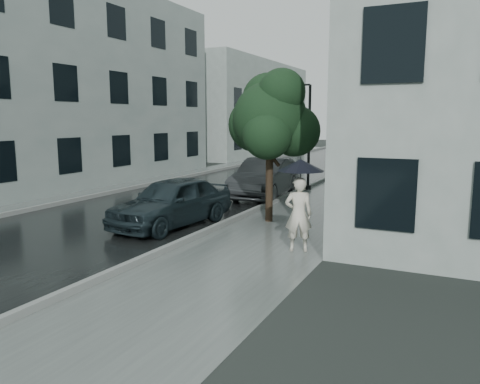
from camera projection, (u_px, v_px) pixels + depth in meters
The scene contains 14 objects.
ground at pixel (212, 268), 9.99m from camera, with size 120.00×120.00×0.00m, color black.
sidewalk at pixel (348, 191), 20.60m from camera, with size 3.50×60.00×0.01m, color slate.
kerb_near at pixel (308, 186), 21.36m from camera, with size 0.15×60.00×0.15m, color slate.
asphalt_road at pixel (239, 184), 22.85m from camera, with size 6.85×60.00×0.00m, color black.
kerb_far at pixel (178, 178), 24.32m from camera, with size 0.15×60.00×0.15m, color slate.
sidewalk_far at pixel (164, 179), 24.72m from camera, with size 1.70×60.00×0.01m, color #4C5451.
building_far_a at pixel (38, 84), 22.21m from camera, with size 7.02×20.00×9.50m.
building_far_b at pixel (238, 109), 41.97m from camera, with size 7.02×18.00×8.00m.
pedestrian at pixel (298, 214), 11.11m from camera, with size 0.65×0.43×1.79m, color beige.
umbrella at pixel (301, 165), 10.96m from camera, with size 1.30×1.30×1.32m.
street_tree at pixel (271, 118), 14.07m from camera, with size 2.93×2.66×4.60m.
lamp_post at pixel (306, 129), 20.56m from camera, with size 0.84×0.38×4.71m.
car_near at pixel (172, 202), 13.76m from camera, with size 1.72×4.27×1.45m, color black.
car_far at pixel (265, 178), 18.82m from camera, with size 1.64×4.71×1.55m, color #272B2D.
Camera 1 is at (4.65, -8.44, 3.16)m, focal length 35.00 mm.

